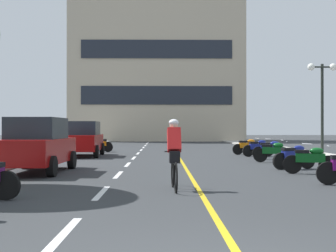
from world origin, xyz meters
The scene contains 29 objects.
ground_plane centered at (0.00, 21.00, 0.00)m, with size 140.00×140.00×0.00m, color #2D3033.
curb_left centered at (-7.20, 24.00, 0.06)m, with size 2.40×72.00×0.12m, color #B7B2A8.
curb_right centered at (7.20, 24.00, 0.06)m, with size 2.40×72.00×0.12m, color #B7B2A8.
lane_dash_0 centered at (-2.00, 2.00, 0.00)m, with size 0.14×2.20×0.01m, color silver.
lane_dash_1 centered at (-2.00, 6.00, 0.00)m, with size 0.14×2.20×0.01m, color silver.
lane_dash_2 centered at (-2.00, 10.00, 0.00)m, with size 0.14×2.20×0.01m, color silver.
lane_dash_3 centered at (-2.00, 14.00, 0.00)m, with size 0.14×2.20×0.01m, color silver.
lane_dash_4 centered at (-2.00, 18.00, 0.00)m, with size 0.14×2.20×0.01m, color silver.
lane_dash_5 centered at (-2.00, 22.00, 0.00)m, with size 0.14×2.20×0.01m, color silver.
lane_dash_6 centered at (-2.00, 26.00, 0.00)m, with size 0.14×2.20×0.01m, color silver.
lane_dash_7 centered at (-2.00, 30.00, 0.00)m, with size 0.14×2.20×0.01m, color silver.
lane_dash_8 centered at (-2.00, 34.00, 0.00)m, with size 0.14×2.20×0.01m, color silver.
lane_dash_9 centered at (-2.00, 38.00, 0.00)m, with size 0.14×2.20×0.01m, color silver.
lane_dash_10 centered at (-2.00, 42.00, 0.00)m, with size 0.14×2.20×0.01m, color silver.
lane_dash_11 centered at (-2.00, 46.00, 0.00)m, with size 0.14×2.20×0.01m, color silver.
centre_line_yellow centered at (0.25, 24.00, 0.00)m, with size 0.12×66.00×0.01m, color gold.
office_building centered at (-1.15, 49.58, 8.39)m, with size 19.57×9.28×16.78m.
street_lamp_mid centered at (7.34, 18.07, 3.51)m, with size 1.46×0.36×4.57m.
parked_car_near centered at (-4.76, 10.80, 0.92)m, with size 1.98×4.23×1.82m.
parked_car_mid centered at (-4.74, 19.43, 0.92)m, with size 2.01×4.24×1.82m.
motorcycle_3 centered at (4.14, 10.13, 0.47)m, with size 1.67×0.68×0.92m.
motorcycle_4 centered at (4.13, 11.86, 0.47)m, with size 1.65×0.75×0.92m.
motorcycle_5 centered at (4.15, 14.97, 0.47)m, with size 1.63×0.81×0.92m.
motorcycle_6 centered at (4.51, 16.99, 0.47)m, with size 1.70×0.60×0.92m.
motorcycle_7 centered at (4.37, 19.04, 0.47)m, with size 1.69×0.63×0.92m.
motorcycle_8 centered at (4.14, 20.75, 0.47)m, with size 1.70×0.60×0.92m.
motorcycle_9 centered at (-4.49, 23.55, 0.47)m, with size 1.70×0.60×0.92m.
motorcycle_10 centered at (-4.68, 25.10, 0.47)m, with size 1.70×0.60×0.92m.
cyclist_rider centered at (-0.33, 6.53, 0.89)m, with size 0.42×1.77×1.71m.
Camera 1 is at (-0.64, -4.31, 1.47)m, focal length 48.53 mm.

